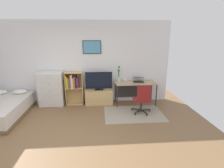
{
  "coord_description": "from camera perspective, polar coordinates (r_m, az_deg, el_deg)",
  "views": [
    {
      "loc": [
        0.69,
        -3.41,
        2.18
      ],
      "look_at": [
        1.07,
        1.5,
        0.86
      ],
      "focal_mm": 28.19,
      "sensor_mm": 36.0,
      "label": 1
    }
  ],
  "objects": [
    {
      "name": "ground_plane",
      "position": [
        4.11,
        -14.08,
        -17.54
      ],
      "size": [
        7.2,
        7.2,
        0.0
      ],
      "primitive_type": "plane",
      "color": "brown"
    },
    {
      "name": "wall_back_with_posters",
      "position": [
        5.94,
        -11.14,
        6.76
      ],
      "size": [
        6.12,
        0.09,
        2.7
      ],
      "color": "white",
      "rests_on": "ground_plane"
    },
    {
      "name": "wine_glass",
      "position": [
        5.62,
        4.23,
        1.57
      ],
      "size": [
        0.07,
        0.07,
        0.18
      ],
      "color": "silver",
      "rests_on": "desk"
    },
    {
      "name": "laptop",
      "position": [
        5.9,
        8.56,
        1.35
      ],
      "size": [
        0.38,
        0.4,
        0.15
      ],
      "rotation": [
        0.0,
        0.0,
        -0.08
      ],
      "color": "#333338",
      "rests_on": "desk"
    },
    {
      "name": "area_rug",
      "position": [
        5.27,
        7.01,
        -9.48
      ],
      "size": [
        1.7,
        1.2,
        0.01
      ],
      "primitive_type": "cube",
      "color": "#9E937F",
      "rests_on": "ground_plane"
    },
    {
      "name": "desk",
      "position": [
        5.91,
        7.45,
        -0.55
      ],
      "size": [
        1.32,
        0.59,
        0.74
      ],
      "color": "tan",
      "rests_on": "ground_plane"
    },
    {
      "name": "television",
      "position": [
        5.73,
        -4.3,
        0.97
      ],
      "size": [
        0.87,
        0.16,
        0.6
      ],
      "color": "black",
      "rests_on": "tv_stand"
    },
    {
      "name": "tv_stand",
      "position": [
        5.91,
        -4.19,
        -4.12
      ],
      "size": [
        0.9,
        0.41,
        0.49
      ],
      "color": "tan",
      "rests_on": "ground_plane"
    },
    {
      "name": "office_chair",
      "position": [
        5.16,
        9.85,
        -4.7
      ],
      "size": [
        0.57,
        0.58,
        0.86
      ],
      "rotation": [
        0.0,
        0.0,
        0.1
      ],
      "color": "#232326",
      "rests_on": "ground_plane"
    },
    {
      "name": "bamboo_vase",
      "position": [
        5.81,
        2.17,
        3.17
      ],
      "size": [
        0.09,
        0.11,
        0.53
      ],
      "color": "silver",
      "rests_on": "desk"
    },
    {
      "name": "bookshelf",
      "position": [
        5.89,
        -12.44,
        -0.39
      ],
      "size": [
        0.57,
        0.3,
        1.08
      ],
      "color": "tan",
      "rests_on": "ground_plane"
    },
    {
      "name": "dresser",
      "position": [
        6.0,
        -19.09,
        -1.57
      ],
      "size": [
        0.76,
        0.46,
        1.1
      ],
      "color": "silver",
      "rests_on": "ground_plane"
    },
    {
      "name": "computer_mouse",
      "position": [
        5.86,
        11.04,
        0.68
      ],
      "size": [
        0.06,
        0.1,
        0.03
      ],
      "primitive_type": "ellipsoid",
      "color": "silver",
      "rests_on": "desk"
    }
  ]
}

